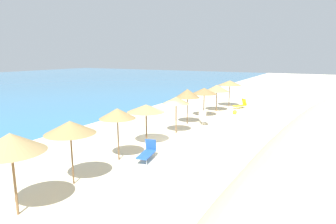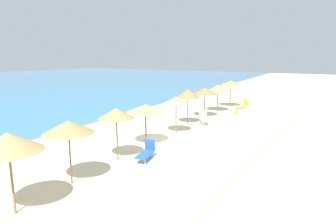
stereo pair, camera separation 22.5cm
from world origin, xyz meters
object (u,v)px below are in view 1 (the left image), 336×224
object	(u,v)px
beach_umbrella_5	(176,100)
beach_umbrella_9	(230,83)
beach_umbrella_1	(10,143)
beach_umbrella_7	(204,91)
beach_umbrella_6	(188,93)
beach_umbrella_4	(146,108)
lounge_chair_0	(203,118)
lounge_chair_1	(241,105)
beach_ball	(235,112)
lounge_chair_2	(148,152)
beach_umbrella_3	(117,114)
beach_umbrella_2	(70,127)
beach_umbrella_8	(217,88)

from	to	relation	value
beach_umbrella_5	beach_umbrella_9	xyz separation A→B (m)	(12.61, -0.02, 0.20)
beach_umbrella_1	beach_umbrella_7	world-z (taller)	beach_umbrella_1
beach_umbrella_6	beach_umbrella_4	bearing A→B (deg)	-178.55
lounge_chair_0	lounge_chair_1	bearing A→B (deg)	-129.21
lounge_chair_0	beach_ball	world-z (taller)	lounge_chair_0
beach_umbrella_5	lounge_chair_1	world-z (taller)	beach_umbrella_5
beach_umbrella_4	lounge_chair_2	size ratio (longest dim) A/B	1.55
beach_umbrella_3	lounge_chair_2	distance (m)	2.61
beach_umbrella_4	beach_umbrella_7	size ratio (longest dim) A/B	0.97
beach_umbrella_4	lounge_chair_1	distance (m)	15.78
beach_umbrella_4	lounge_chair_0	bearing A→B (deg)	-7.90
beach_umbrella_9	beach_ball	distance (m)	4.81
beach_umbrella_4	lounge_chair_0	xyz separation A→B (m)	(7.06, -0.98, -1.87)
beach_ball	beach_umbrella_6	bearing A→B (deg)	158.27
beach_umbrella_4	lounge_chair_2	distance (m)	3.26
lounge_chair_2	beach_ball	bearing A→B (deg)	-104.85
beach_umbrella_1	beach_umbrella_4	bearing A→B (deg)	2.88
beach_ball	beach_umbrella_9	bearing A→B (deg)	24.80
lounge_chair_0	lounge_chair_2	distance (m)	9.27
lounge_chair_2	beach_umbrella_5	bearing A→B (deg)	-90.83
lounge_chair_0	beach_umbrella_1	bearing A→B (deg)	54.36
beach_umbrella_7	lounge_chair_0	bearing A→B (deg)	-158.56
beach_umbrella_6	lounge_chair_2	distance (m)	8.96
lounge_chair_1	beach_ball	bearing A→B (deg)	129.21
beach_umbrella_5	beach_umbrella_4	bearing A→B (deg)	173.48
beach_umbrella_9	lounge_chair_0	world-z (taller)	beach_umbrella_9
beach_umbrella_2	lounge_chair_0	bearing A→B (deg)	-2.99
lounge_chair_1	lounge_chair_2	distance (m)	17.76
lounge_chair_2	beach_umbrella_7	bearing A→B (deg)	-94.97
lounge_chair_1	beach_umbrella_1	bearing A→B (deg)	120.22
beach_umbrella_2	beach_umbrella_9	bearing A→B (deg)	-0.29
beach_umbrella_8	lounge_chair_2	distance (m)	15.16
beach_umbrella_3	beach_umbrella_7	size ratio (longest dim) A/B	1.07
beach_umbrella_9	beach_ball	bearing A→B (deg)	-155.20
beach_umbrella_6	lounge_chair_1	world-z (taller)	beach_umbrella_6
beach_umbrella_3	beach_umbrella_5	xyz separation A→B (m)	(6.28, -0.22, -0.14)
beach_umbrella_7	beach_umbrella_3	bearing A→B (deg)	-179.23
beach_umbrella_9	lounge_chair_2	distance (m)	18.28
beach_umbrella_8	lounge_chair_1	size ratio (longest dim) A/B	1.66
beach_umbrella_2	lounge_chair_1	bearing A→B (deg)	-3.95
beach_umbrella_4	beach_umbrella_5	world-z (taller)	beach_umbrella_5
beach_umbrella_6	beach_umbrella_7	world-z (taller)	beach_umbrella_6
beach_umbrella_3	beach_ball	xyz separation A→B (m)	(15.11, -1.99, -2.34)
beach_umbrella_9	beach_umbrella_2	bearing A→B (deg)	179.71
lounge_chair_2	beach_ball	distance (m)	14.35
beach_umbrella_6	lounge_chair_1	size ratio (longest dim) A/B	1.79
beach_umbrella_6	beach_umbrella_8	xyz separation A→B (m)	(6.42, -0.22, -0.19)
beach_umbrella_3	beach_ball	bearing A→B (deg)	-7.50
beach_umbrella_2	beach_umbrella_7	size ratio (longest dim) A/B	1.07
lounge_chair_0	beach_ball	distance (m)	5.21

